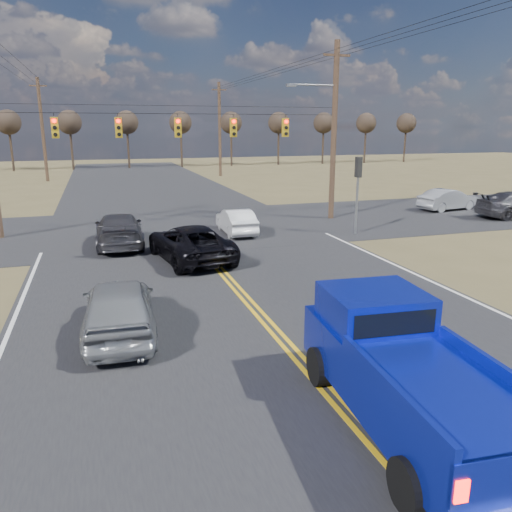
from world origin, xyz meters
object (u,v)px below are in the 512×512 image
object	(u,v)px
cross_car_east_near	(448,200)
black_suv	(190,243)
silver_suv	(119,307)
white_car_queue	(236,221)
dgrey_car_queue	(119,230)
pickup_truck	(404,371)

from	to	relation	value
cross_car_east_near	black_suv	bearing A→B (deg)	102.65
silver_suv	black_suv	bearing A→B (deg)	-111.22
silver_suv	black_suv	xyz separation A→B (m)	(3.15, 6.99, -0.03)
black_suv	white_car_queue	xyz separation A→B (m)	(3.22, 4.56, -0.09)
dgrey_car_queue	cross_car_east_near	bearing A→B (deg)	-168.20
pickup_truck	white_car_queue	world-z (taller)	pickup_truck
black_suv	dgrey_car_queue	size ratio (longest dim) A/B	1.03
pickup_truck	silver_suv	xyz separation A→B (m)	(-4.76, 5.75, -0.27)
black_suv	white_car_queue	size ratio (longest dim) A/B	1.36
silver_suv	dgrey_car_queue	distance (m)	10.57
silver_suv	dgrey_car_queue	world-z (taller)	silver_suv
cross_car_east_near	pickup_truck	bearing A→B (deg)	130.72
white_car_queue	cross_car_east_near	distance (m)	15.58
pickup_truck	white_car_queue	size ratio (longest dim) A/B	1.51
silver_suv	cross_car_east_near	bearing A→B (deg)	-143.17
pickup_truck	cross_car_east_near	bearing A→B (deg)	54.88
black_suv	cross_car_east_near	size ratio (longest dim) A/B	1.25
black_suv	dgrey_car_queue	distance (m)	4.44
pickup_truck	white_car_queue	xyz separation A→B (m)	(1.61, 17.30, -0.40)
white_car_queue	cross_car_east_near	bearing A→B (deg)	-167.63
cross_car_east_near	dgrey_car_queue	bearing A→B (deg)	91.12
silver_suv	white_car_queue	world-z (taller)	silver_suv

